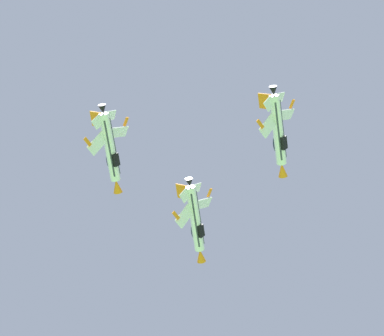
# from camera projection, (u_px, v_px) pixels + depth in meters

# --- Properties ---
(fighter_jet_lead) EXTENTS (6.90, 15.82, 8.04)m
(fighter_jet_lead) POSITION_uv_depth(u_px,v_px,m) (195.00, 220.00, 163.81)
(fighter_jet_lead) COLOR white
(fighter_jet_left_wing) EXTENTS (6.97, 15.82, 7.98)m
(fighter_jet_left_wing) POSITION_uv_depth(u_px,v_px,m) (110.00, 149.00, 160.09)
(fighter_jet_left_wing) COLOR white
(fighter_jet_right_wing) EXTENTS (6.93, 15.82, 8.02)m
(fighter_jet_right_wing) POSITION_uv_depth(u_px,v_px,m) (278.00, 132.00, 156.69)
(fighter_jet_right_wing) COLOR white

